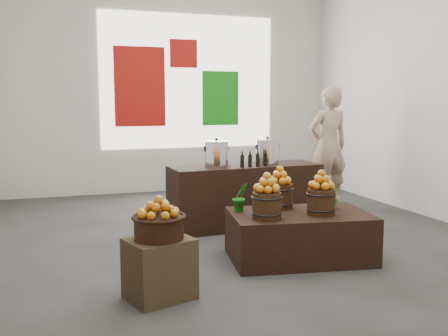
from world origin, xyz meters
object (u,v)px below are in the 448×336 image
object	(u,v)px
crate	(160,269)
wicker_basket	(159,228)
display_table	(299,236)
shopper	(328,146)
stock_pot_center	(267,152)
stock_pot_left	(216,155)
counter	(245,196)

from	to	relation	value
crate	wicker_basket	bearing A→B (deg)	0.00
crate	display_table	bearing A→B (deg)	20.35
shopper	wicker_basket	bearing A→B (deg)	40.42
wicker_basket	stock_pot_center	size ratio (longest dim) A/B	1.33
shopper	stock_pot_left	bearing A→B (deg)	21.98
crate	wicker_basket	size ratio (longest dim) A/B	1.25
stock_pot_center	shopper	world-z (taller)	shopper
counter	stock_pot_center	xyz separation A→B (m)	(0.32, 0.02, 0.56)
wicker_basket	display_table	xyz separation A→B (m)	(1.59, 0.59, -0.36)
display_table	shopper	xyz separation A→B (m)	(1.72, 2.44, 0.69)
wicker_basket	counter	size ratio (longest dim) A/B	0.21
crate	counter	distance (m)	2.60
stock_pot_left	shopper	size ratio (longest dim) A/B	0.16
stock_pot_left	stock_pot_center	world-z (taller)	same
crate	stock_pot_left	world-z (taller)	stock_pot_left
crate	stock_pot_center	size ratio (longest dim) A/B	1.67
stock_pot_center	shopper	bearing A→B (deg)	32.59
wicker_basket	display_table	distance (m)	1.73
display_table	crate	bearing A→B (deg)	-151.14
display_table	counter	xyz separation A→B (m)	(-0.04, 1.50, 0.16)
wicker_basket	stock_pot_left	bearing A→B (deg)	61.02
crate	stock_pot_left	bearing A→B (deg)	61.02
wicker_basket	crate	bearing A→B (deg)	0.00
stock_pot_center	counter	bearing A→B (deg)	-176.68
stock_pot_left	stock_pot_center	bearing A→B (deg)	3.32
stock_pot_center	crate	bearing A→B (deg)	-131.55
wicker_basket	shopper	size ratio (longest dim) A/B	0.22
crate	shopper	distance (m)	4.54
crate	shopper	world-z (taller)	shopper
counter	stock_pot_center	world-z (taller)	stock_pot_center
counter	stock_pot_left	xyz separation A→B (m)	(-0.41, -0.02, 0.56)
stock_pot_left	shopper	bearing A→B (deg)	24.02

